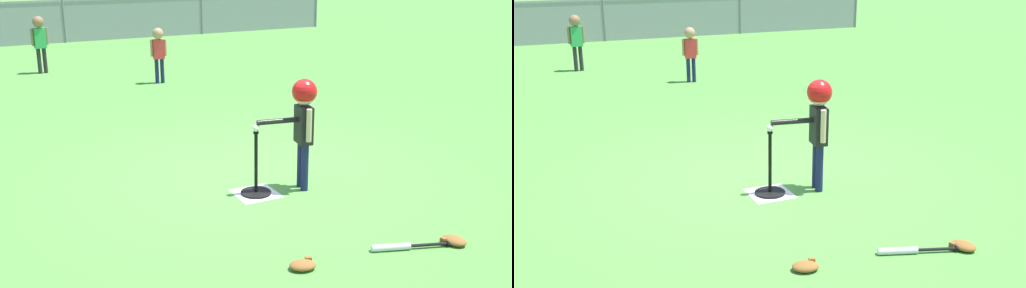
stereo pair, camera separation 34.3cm
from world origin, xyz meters
The scene contains 11 objects.
ground_plane centered at (0.00, 0.00, 0.00)m, with size 60.00×60.00×0.00m, color #51933D.
home_plate centered at (-0.16, -0.51, 0.00)m, with size 0.44×0.44×0.01m, color white.
batting_tee centered at (-0.16, -0.51, 0.11)m, with size 0.32×0.32×0.68m.
baseball_on_tee centered at (-0.16, -0.51, 0.72)m, with size 0.07×0.07×0.07m, color white.
batter_child centered at (0.35, -0.59, 0.85)m, with size 0.64×0.34×1.19m.
fielder_deep_right centered at (-1.20, 7.29, 0.75)m, with size 0.34×0.23×1.16m.
fielder_near_left centered at (0.66, 5.27, 0.67)m, with size 0.31×0.21×1.05m.
spare_bat_silver centered at (0.38, -2.18, 0.03)m, with size 0.67×0.27×0.06m.
glove_by_plate centered at (-0.52, -2.10, 0.04)m, with size 0.26×0.21×0.07m.
glove_near_bats centered at (0.87, -2.31, 0.04)m, with size 0.23×0.26×0.07m.
outfield_fence centered at (0.00, 11.50, 0.62)m, with size 16.06×0.06×1.15m.
Camera 2 is at (-2.50, -5.99, 2.46)m, focal length 42.93 mm.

